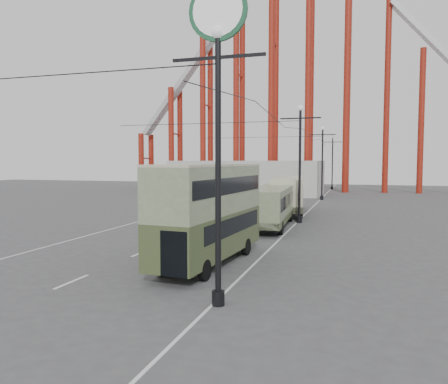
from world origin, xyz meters
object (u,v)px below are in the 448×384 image
(lamp_post_near, at_px, (218,71))
(pedestrian, at_px, (231,216))
(single_decker_cream, at_px, (288,193))
(double_decker_bus, at_px, (209,208))
(single_decker_green, at_px, (272,205))

(lamp_post_near, xyz_separation_m, pedestrian, (-4.23, 16.01, -6.86))
(lamp_post_near, distance_m, pedestrian, 17.93)
(lamp_post_near, distance_m, single_decker_cream, 27.87)
(double_decker_bus, xyz_separation_m, single_decker_green, (0.60, 12.65, -1.00))
(lamp_post_near, xyz_separation_m, single_decker_cream, (-1.87, 27.17, -5.96))
(double_decker_bus, relative_size, single_decker_cream, 0.81)
(lamp_post_near, bearing_deg, pedestrian, 104.81)
(pedestrian, bearing_deg, lamp_post_near, 95.10)
(single_decker_cream, height_order, pedestrian, single_decker_cream)
(single_decker_cream, xyz_separation_m, pedestrian, (-2.36, -11.15, -0.90))
(single_decker_cream, bearing_deg, pedestrian, -109.19)
(single_decker_green, bearing_deg, pedestrian, -141.49)
(lamp_post_near, distance_m, double_decker_bus, 7.99)
(double_decker_bus, relative_size, pedestrian, 4.50)
(double_decker_bus, distance_m, pedestrian, 10.69)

